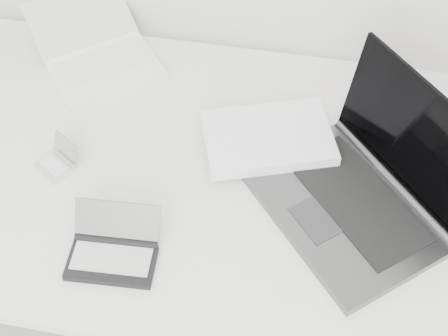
% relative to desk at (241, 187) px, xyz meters
% --- Properties ---
extents(desk, '(1.60, 0.80, 0.73)m').
position_rel_desk_xyz_m(desk, '(0.00, 0.00, 0.00)').
color(desk, white).
rests_on(desk, ground).
extents(laptop_large, '(0.58, 0.50, 0.26)m').
position_rel_desk_xyz_m(laptop_large, '(0.18, 0.01, 0.09)').
color(laptop_large, '#545759').
rests_on(laptop_large, desk).
extents(netbook_open_white, '(0.38, 0.39, 0.11)m').
position_rel_desk_xyz_m(netbook_open_white, '(-0.40, 0.28, 0.07)').
color(netbook_open_white, white).
rests_on(netbook_open_white, desk).
extents(pda_silver, '(0.10, 0.10, 0.06)m').
position_rel_desk_xyz_m(pda_silver, '(-0.38, -0.05, 0.06)').
color(pda_silver, white).
rests_on(pda_silver, desk).
extents(palmtop_charcoal, '(0.17, 0.15, 0.08)m').
position_rel_desk_xyz_m(palmtop_charcoal, '(-0.20, -0.24, 0.06)').
color(palmtop_charcoal, black).
rests_on(palmtop_charcoal, desk).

